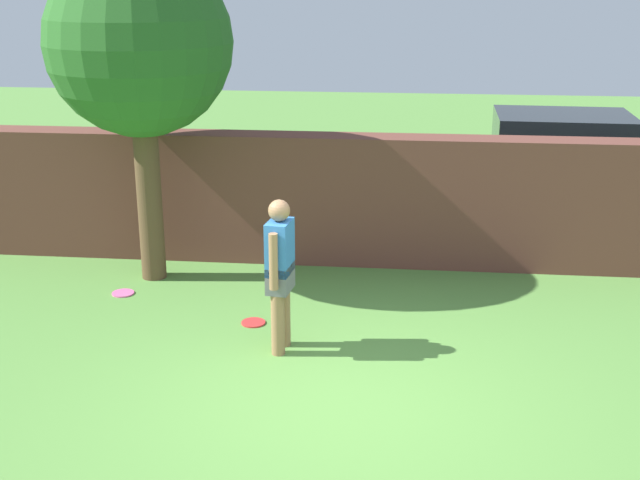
{
  "coord_description": "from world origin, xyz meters",
  "views": [
    {
      "loc": [
        0.56,
        -6.67,
        3.79
      ],
      "look_at": [
        -0.34,
        1.75,
        1.0
      ],
      "focal_mm": 46.38,
      "sensor_mm": 36.0,
      "label": 1
    }
  ],
  "objects_px": {
    "frisbee_pink": "(123,293)",
    "frisbee_red": "(253,323)",
    "tree": "(139,46)",
    "person": "(280,269)",
    "car": "(559,170)"
  },
  "relations": [
    {
      "from": "person",
      "to": "car",
      "type": "relative_size",
      "value": 0.38
    },
    {
      "from": "car",
      "to": "frisbee_pink",
      "type": "bearing_deg",
      "value": 33.54
    },
    {
      "from": "car",
      "to": "tree",
      "type": "bearing_deg",
      "value": 29.78
    },
    {
      "from": "frisbee_pink",
      "to": "frisbee_red",
      "type": "height_order",
      "value": "same"
    },
    {
      "from": "person",
      "to": "car",
      "type": "xyz_separation_m",
      "value": [
        3.57,
        4.87,
        -0.04
      ]
    },
    {
      "from": "frisbee_pink",
      "to": "frisbee_red",
      "type": "xyz_separation_m",
      "value": [
        1.75,
        -0.7,
        0.0
      ]
    },
    {
      "from": "tree",
      "to": "frisbee_pink",
      "type": "relative_size",
      "value": 15.08
    },
    {
      "from": "frisbee_pink",
      "to": "frisbee_red",
      "type": "distance_m",
      "value": 1.89
    },
    {
      "from": "tree",
      "to": "car",
      "type": "height_order",
      "value": "tree"
    },
    {
      "from": "person",
      "to": "frisbee_red",
      "type": "relative_size",
      "value": 6.0
    },
    {
      "from": "tree",
      "to": "frisbee_pink",
      "type": "bearing_deg",
      "value": -109.06
    },
    {
      "from": "tree",
      "to": "person",
      "type": "bearing_deg",
      "value": -44.8
    },
    {
      "from": "car",
      "to": "frisbee_pink",
      "type": "relative_size",
      "value": 15.74
    },
    {
      "from": "frisbee_red",
      "to": "frisbee_pink",
      "type": "bearing_deg",
      "value": 158.06
    },
    {
      "from": "person",
      "to": "car",
      "type": "bearing_deg",
      "value": -28.96
    }
  ]
}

